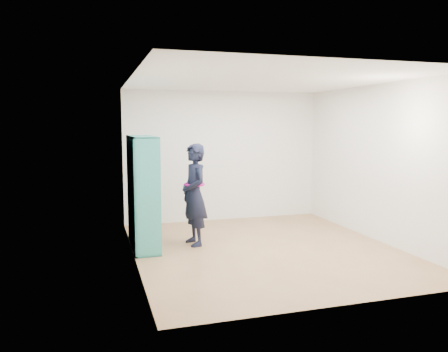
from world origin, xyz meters
name	(u,v)px	position (x,y,z in m)	size (l,w,h in m)	color
floor	(265,249)	(0.00, 0.00, 0.00)	(4.50, 4.50, 0.00)	#956843
ceiling	(267,80)	(0.00, 0.00, 2.60)	(4.50, 4.50, 0.00)	white
wall_left	(133,170)	(-2.00, 0.00, 1.30)	(0.02, 4.50, 2.60)	white
wall_right	(377,163)	(2.00, 0.00, 1.30)	(0.02, 4.50, 2.60)	white
wall_back	(224,156)	(0.00, 2.25, 1.30)	(4.00, 0.02, 2.60)	white
wall_front	(348,186)	(0.00, -2.25, 1.30)	(4.00, 0.02, 2.60)	white
bookshelf	(141,193)	(-1.83, 0.71, 0.86)	(0.39, 1.32, 1.76)	teal
person	(194,195)	(-1.00, 0.57, 0.82)	(0.48, 0.65, 1.64)	black
smartphone	(184,188)	(-1.15, 0.63, 0.93)	(0.04, 0.11, 0.14)	silver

